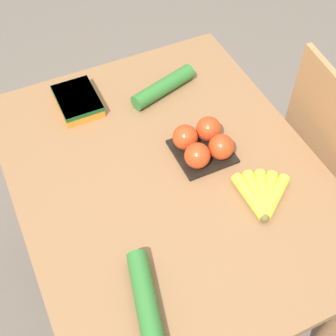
{
  "coord_description": "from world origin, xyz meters",
  "views": [
    {
      "loc": [
        0.78,
        -0.37,
        1.87
      ],
      "look_at": [
        0.0,
        0.0,
        0.77
      ],
      "focal_mm": 50.0,
      "sensor_mm": 36.0,
      "label": 1
    }
  ],
  "objects_px": {
    "carrot_bag": "(78,100)",
    "cucumber_far": "(164,87)",
    "cucumber_near": "(146,299)",
    "chair": "(334,172)",
    "tomato_pack": "(203,143)",
    "banana_bunch": "(262,196)"
  },
  "relations": [
    {
      "from": "carrot_bag",
      "to": "cucumber_far",
      "type": "relative_size",
      "value": 0.7
    },
    {
      "from": "tomato_pack",
      "to": "cucumber_far",
      "type": "bearing_deg",
      "value": 179.04
    },
    {
      "from": "tomato_pack",
      "to": "carrot_bag",
      "type": "distance_m",
      "value": 0.46
    },
    {
      "from": "banana_bunch",
      "to": "cucumber_far",
      "type": "bearing_deg",
      "value": -172.69
    },
    {
      "from": "carrot_bag",
      "to": "cucumber_far",
      "type": "height_order",
      "value": "cucumber_far"
    },
    {
      "from": "cucumber_near",
      "to": "cucumber_far",
      "type": "bearing_deg",
      "value": 151.97
    },
    {
      "from": "banana_bunch",
      "to": "cucumber_far",
      "type": "distance_m",
      "value": 0.54
    },
    {
      "from": "tomato_pack",
      "to": "cucumber_near",
      "type": "height_order",
      "value": "tomato_pack"
    },
    {
      "from": "carrot_bag",
      "to": "cucumber_far",
      "type": "xyz_separation_m",
      "value": [
        0.06,
        0.29,
        0.0
      ]
    },
    {
      "from": "cucumber_near",
      "to": "cucumber_far",
      "type": "xyz_separation_m",
      "value": [
        -0.68,
        0.36,
        0.0
      ]
    },
    {
      "from": "chair",
      "to": "tomato_pack",
      "type": "xyz_separation_m",
      "value": [
        -0.12,
        -0.5,
        0.28
      ]
    },
    {
      "from": "tomato_pack",
      "to": "carrot_bag",
      "type": "bearing_deg",
      "value": -141.94
    },
    {
      "from": "chair",
      "to": "cucumber_far",
      "type": "bearing_deg",
      "value": 55.07
    },
    {
      "from": "cucumber_far",
      "to": "chair",
      "type": "bearing_deg",
      "value": 49.91
    },
    {
      "from": "carrot_bag",
      "to": "cucumber_near",
      "type": "relative_size",
      "value": 0.7
    },
    {
      "from": "banana_bunch",
      "to": "cucumber_far",
      "type": "height_order",
      "value": "cucumber_far"
    },
    {
      "from": "tomato_pack",
      "to": "cucumber_far",
      "type": "height_order",
      "value": "tomato_pack"
    },
    {
      "from": "cucumber_near",
      "to": "cucumber_far",
      "type": "relative_size",
      "value": 1.0
    },
    {
      "from": "chair",
      "to": "cucumber_far",
      "type": "height_order",
      "value": "chair"
    },
    {
      "from": "chair",
      "to": "banana_bunch",
      "type": "xyz_separation_m",
      "value": [
        0.11,
        -0.43,
        0.26
      ]
    },
    {
      "from": "tomato_pack",
      "to": "cucumber_near",
      "type": "xyz_separation_m",
      "value": [
        0.38,
        -0.36,
        -0.02
      ]
    },
    {
      "from": "chair",
      "to": "carrot_bag",
      "type": "height_order",
      "value": "chair"
    }
  ]
}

